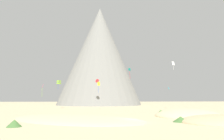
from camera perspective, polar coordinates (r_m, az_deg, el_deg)
ground_plane at (r=34.93m, az=6.55°, el=-14.80°), size 400.00×400.00×0.00m
dune_foreground_right at (r=39.27m, az=-10.53°, el=-13.97°), size 31.99×27.73×1.75m
dune_midground at (r=49.22m, az=21.15°, el=-12.36°), size 21.76×21.81×3.39m
bush_mid_center at (r=40.77m, az=23.83°, el=-12.52°), size 1.68×1.68×0.98m
bush_low_patch at (r=37.09m, az=19.24°, el=-13.27°), size 3.79×3.79×0.96m
bush_ridge_crest at (r=32.45m, az=-26.40°, el=-13.61°), size 2.45×2.45×1.05m
bush_near_left at (r=60.61m, az=13.91°, el=-11.43°), size 1.95×1.95×0.71m
bush_scatter_east at (r=53.88m, az=17.43°, el=-11.88°), size 1.74×1.74×0.46m
rock_massif at (r=126.51m, az=-3.43°, el=3.89°), size 68.06×68.06×63.13m
kite_white_mid at (r=76.97m, az=17.28°, el=1.72°), size 0.96×0.66×3.08m
kite_red_low at (r=94.24m, az=-4.26°, el=-3.17°), size 2.01×1.58×1.88m
kite_cyan_low at (r=88.58m, az=16.10°, el=-5.11°), size 1.09×1.57×1.45m
kite_lime_low at (r=84.22m, az=-15.11°, el=-3.44°), size 1.70×1.71×3.67m
kite_teal_mid at (r=74.93m, az=5.12°, el=0.12°), size 1.22×1.33×4.12m
kite_pink_low at (r=84.12m, az=-19.43°, el=-4.83°), size 0.56×0.95×5.13m
kite_yellow_low at (r=72.28m, az=-3.88°, el=-4.25°), size 1.00×0.47×3.96m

